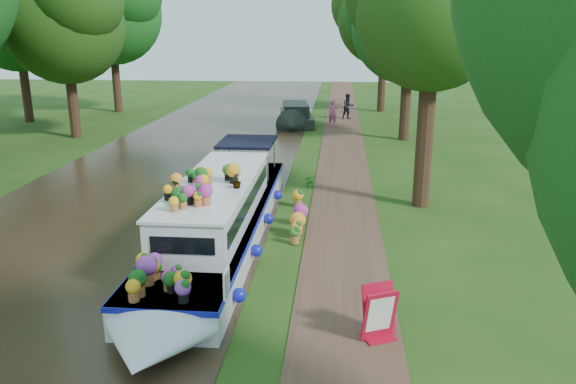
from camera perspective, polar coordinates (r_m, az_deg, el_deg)
The scene contains 15 objects.
ground at distance 16.59m, azimuth 1.52°, elevation -4.13°, with size 100.00×100.00×0.00m, color #1D3C0F.
canal_water at distance 17.96m, azimuth -17.98°, elevation -3.29°, with size 10.00×100.00×0.02m, color black.
towpath at distance 16.55m, azimuth 5.68°, elevation -4.19°, with size 2.20×100.00×0.03m, color #462D20.
plant_boat at distance 15.41m, azimuth -7.16°, elevation -2.50°, with size 2.29×13.52×2.29m.
tree_near_overhang at distance 18.82m, azimuth 14.54°, elevation 18.27°, with size 5.52×5.28×8.99m.
tree_near_mid at distance 30.82m, azimuth 12.29°, elevation 17.09°, with size 6.90×6.60×9.40m.
tree_near_far at distance 41.75m, azimuth 9.81°, elevation 17.73°, with size 7.59×7.26×10.30m.
tree_far_c at distance 32.98m, azimuth -21.80°, elevation 16.42°, with size 7.13×6.82×9.59m.
tree_far_d at distance 42.76m, azimuth -17.62°, elevation 17.66°, with size 8.05×7.70×10.85m.
tree_far_h at distance 40.00m, azimuth -25.94°, elevation 16.61°, with size 7.82×7.48×10.49m.
second_boat at distance 35.80m, azimuth 0.79°, elevation 7.77°, with size 2.63×6.88×1.29m.
sandwich_board at distance 11.09m, azimuth 9.24°, elevation -12.29°, with size 0.73×0.77×1.06m.
pedestrian_pink at distance 34.82m, azimuth 4.57°, elevation 7.99°, with size 0.58×0.38×1.60m, color pink.
pedestrian_dark at distance 37.76m, azimuth 6.13°, elevation 8.63°, with size 0.81×0.63×1.66m, color black.
verge_plant at distance 21.28m, azimuth 2.26°, elevation 1.14°, with size 0.43×0.37×0.48m, color #277122.
Camera 1 is at (0.98, -15.53, 5.75)m, focal length 35.00 mm.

